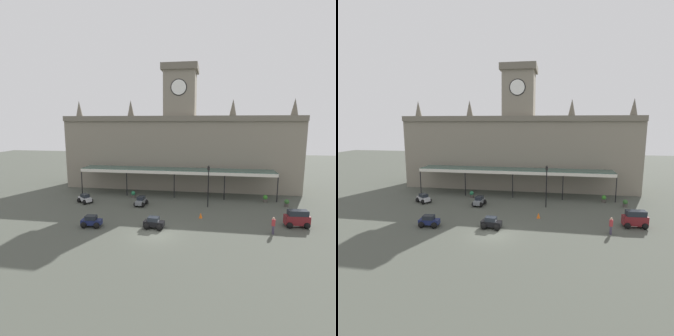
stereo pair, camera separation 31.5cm
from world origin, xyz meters
TOP-DOWN VIEW (x-y plane):
  - ground_plane at (0.00, 0.00)m, footprint 140.00×140.00m
  - station_building at (0.00, 20.01)m, footprint 36.47×7.04m
  - entrance_canopy at (0.00, 14.27)m, footprint 27.89×3.26m
  - car_maroon_van at (13.84, 4.09)m, footprint 2.47×1.72m
  - car_navy_sedan at (-6.86, 0.85)m, footprint 2.10×1.60m
  - car_black_sedan at (-0.47, 1.43)m, footprint 2.11×1.62m
  - car_silver_sedan at (-11.36, 8.69)m, footprint 2.25×2.12m
  - car_grey_sedan at (-3.70, 8.66)m, footprint 1.65×2.13m
  - pedestrian_beside_cars at (11.07, 1.86)m, footprint 0.34×0.39m
  - victorian_lamppost at (4.77, 9.33)m, footprint 0.30×0.30m
  - traffic_cone at (4.05, 5.19)m, footprint 0.40×0.40m
  - planter_by_canopy at (12.34, 12.78)m, footprint 0.60×0.60m
  - planter_forecourt_centre at (14.63, 11.05)m, footprint 0.60×0.60m
  - planter_near_kerb at (-5.70, 12.02)m, footprint 0.60×0.60m

SIDE VIEW (x-z plane):
  - ground_plane at x=0.00m, z-range 0.00..0.00m
  - traffic_cone at x=4.05m, z-range 0.00..0.60m
  - planter_by_canopy at x=12.34m, z-range 0.01..0.97m
  - planter_forecourt_centre at x=14.63m, z-range 0.01..0.97m
  - planter_near_kerb at x=-5.70m, z-range 0.01..0.97m
  - car_navy_sedan at x=-6.86m, z-range -0.09..1.10m
  - car_black_sedan at x=-0.47m, z-range -0.09..1.10m
  - car_silver_sedan at x=-11.36m, z-range -0.09..1.10m
  - car_grey_sedan at x=-3.70m, z-range -0.09..1.10m
  - car_maroon_van at x=13.84m, z-range -0.08..1.69m
  - pedestrian_beside_cars at x=11.07m, z-range 0.07..1.74m
  - victorian_lamppost at x=4.77m, z-range 0.62..5.93m
  - entrance_canopy at x=0.00m, z-range 1.80..5.70m
  - station_building at x=0.00m, z-range -3.24..16.05m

